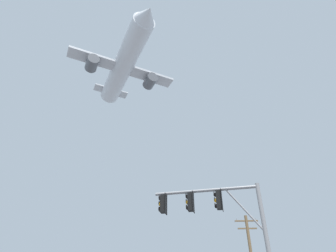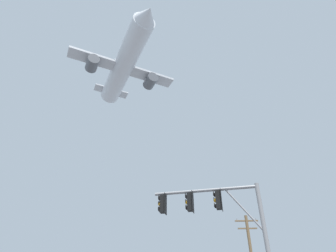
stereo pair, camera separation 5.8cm
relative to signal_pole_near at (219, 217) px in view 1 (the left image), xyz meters
name	(u,v)px [view 1 (the left image)]	position (x,y,z in m)	size (l,w,h in m)	color
signal_pole_near	(219,217)	(0.00, 0.00, 0.00)	(5.14, 1.17, 6.39)	gray
airplane	(124,64)	(-12.01, 23.90, 33.85)	(18.88, 24.45, 7.13)	white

